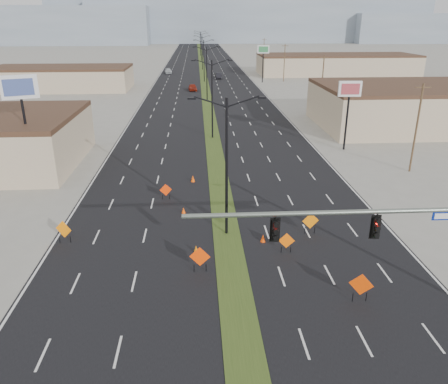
{
  "coord_description": "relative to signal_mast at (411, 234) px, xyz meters",
  "views": [
    {
      "loc": [
        -1.95,
        -16.79,
        14.79
      ],
      "look_at": [
        -0.17,
        12.29,
        3.2
      ],
      "focal_mm": 35.0,
      "sensor_mm": 36.0,
      "label": 1
    }
  ],
  "objects": [
    {
      "name": "utility_pole_3",
      "position": [
        11.44,
        128.0,
        -0.12
      ],
      "size": [
        1.6,
        0.2,
        9.0
      ],
      "color": "#4C3823",
      "rests_on": "ground"
    },
    {
      "name": "streetlight_5",
      "position": [
        -8.56,
        150.0,
        0.63
      ],
      "size": [
        5.15,
        0.24,
        10.02
      ],
      "color": "black",
      "rests_on": "ground"
    },
    {
      "name": "streetlight_2",
      "position": [
        -8.56,
        66.0,
        0.63
      ],
      "size": [
        5.15,
        0.24,
        10.02
      ],
      "color": "black",
      "rests_on": "ground"
    },
    {
      "name": "car_mid",
      "position": [
        -4.71,
        99.85,
        -4.08
      ],
      "size": [
        1.68,
        4.38,
        1.43
      ],
      "primitive_type": "imported",
      "rotation": [
        0.0,
        0.0,
        0.04
      ],
      "color": "black",
      "rests_on": "ground"
    },
    {
      "name": "ground",
      "position": [
        -8.56,
        -2.0,
        -4.79
      ],
      "size": [
        600.0,
        600.0,
        0.0
      ],
      "primitive_type": "plane",
      "color": "gray",
      "rests_on": "ground"
    },
    {
      "name": "construction_sign_2",
      "position": [
        -13.42,
        16.93,
        -3.97
      ],
      "size": [
        1.06,
        0.17,
        1.42
      ],
      "rotation": [
        0.0,
        0.0,
        0.12
      ],
      "color": "#FF3705",
      "rests_on": "ground"
    },
    {
      "name": "median_strip",
      "position": [
        -8.56,
        98.0,
        -4.79
      ],
      "size": [
        2.0,
        400.0,
        0.04
      ],
      "primitive_type": "cube",
      "color": "#294017",
      "rests_on": "ground"
    },
    {
      "name": "construction_sign_1",
      "position": [
        -10.56,
        4.86,
        -3.77
      ],
      "size": [
        1.3,
        0.18,
        1.73
      ],
      "rotation": [
        0.0,
        0.0,
        -0.11
      ],
      "color": "#FB3E05",
      "rests_on": "ground"
    },
    {
      "name": "road_surface",
      "position": [
        -8.56,
        98.0,
        -4.79
      ],
      "size": [
        25.0,
        400.0,
        0.02
      ],
      "primitive_type": "cube",
      "color": "black",
      "rests_on": "ground"
    },
    {
      "name": "construction_sign_3",
      "position": [
        -2.41,
        9.64,
        -3.81
      ],
      "size": [
        1.25,
        0.16,
        1.66
      ],
      "rotation": [
        0.0,
        0.0,
        0.1
      ],
      "color": "orange",
      "rests_on": "ground"
    },
    {
      "name": "construction_sign_5",
      "position": [
        -1.67,
        1.23,
        -3.74
      ],
      "size": [
        1.25,
        0.53,
        1.77
      ],
      "rotation": [
        0.0,
        0.0,
        -0.38
      ],
      "color": "#E43E04",
      "rests_on": "ground"
    },
    {
      "name": "car_left",
      "position": [
        -11.4,
        79.28,
        -4.07
      ],
      "size": [
        2.09,
        4.37,
        1.44
      ],
      "primitive_type": "imported",
      "rotation": [
        0.0,
        0.0,
        0.09
      ],
      "color": "maroon",
      "rests_on": "ground"
    },
    {
      "name": "streetlight_1",
      "position": [
        -8.56,
        38.0,
        0.63
      ],
      "size": [
        5.15,
        0.24,
        10.02
      ],
      "color": "black",
      "rests_on": "ground"
    },
    {
      "name": "construction_sign_0",
      "position": [
        -20.06,
        9.26,
        -3.78
      ],
      "size": [
        1.2,
        0.54,
        1.72
      ],
      "rotation": [
        0.0,
        0.0,
        -0.4
      ],
      "color": "orange",
      "rests_on": "ground"
    },
    {
      "name": "pole_sign_east_far",
      "position": [
        5.9,
        91.84,
        2.38
      ],
      "size": [
        2.91,
        0.72,
        8.84
      ],
      "rotation": [
        0.0,
        0.0,
        -0.13
      ],
      "color": "black",
      "rests_on": "ground"
    },
    {
      "name": "cone_1",
      "position": [
        -10.8,
        7.28,
        -4.52
      ],
      "size": [
        0.43,
        0.43,
        0.55
      ],
      "primitive_type": "cone",
      "rotation": [
        0.0,
        0.0,
        0.43
      ],
      "color": "orange",
      "rests_on": "ground"
    },
    {
      "name": "signal_mast",
      "position": [
        0.0,
        0.0,
        0.0
      ],
      "size": [
        16.3,
        0.6,
        8.0
      ],
      "color": "slate",
      "rests_on": "ground"
    },
    {
      "name": "cone_2",
      "position": [
        -6.06,
        8.52,
        -4.5
      ],
      "size": [
        0.44,
        0.44,
        0.59
      ],
      "primitive_type": "cone",
      "rotation": [
        0.0,
        0.0,
        0.28
      ],
      "color": "#E23C04",
      "rests_on": "ground"
    },
    {
      "name": "streetlight_0",
      "position": [
        -8.56,
        10.0,
        0.63
      ],
      "size": [
        5.15,
        0.24,
        10.02
      ],
      "color": "black",
      "rests_on": "ground"
    },
    {
      "name": "streetlight_6",
      "position": [
        -8.56,
        178.0,
        0.63
      ],
      "size": [
        5.15,
        0.24,
        10.02
      ],
      "color": "black",
      "rests_on": "ground"
    },
    {
      "name": "streetlight_3",
      "position": [
        -8.56,
        94.0,
        0.63
      ],
      "size": [
        5.15,
        0.24,
        10.02
      ],
      "color": "black",
      "rests_on": "ground"
    },
    {
      "name": "utility_pole_0",
      "position": [
        11.44,
        23.0,
        -0.12
      ],
      "size": [
        1.6,
        0.2,
        9.0
      ],
      "color": "#4C3823",
      "rests_on": "ground"
    },
    {
      "name": "car_far",
      "position": [
        -18.67,
        112.47,
        -4.14
      ],
      "size": [
        2.39,
        4.71,
        1.31
      ],
      "primitive_type": "imported",
      "rotation": [
        0.0,
        0.0,
        0.13
      ],
      "color": "#B6BCC0",
      "rests_on": "ground"
    },
    {
      "name": "pole_sign_east_near",
      "position": [
        7.18,
        31.45,
        1.77
      ],
      "size": [
        2.67,
        0.49,
        8.15
      ],
      "rotation": [
        0.0,
        0.0,
        -0.04
      ],
      "color": "black",
      "rests_on": "ground"
    },
    {
      "name": "cone_0",
      "position": [
        -11.81,
        13.78,
        -4.52
      ],
      "size": [
        0.42,
        0.42,
        0.54
      ],
      "primitive_type": "cone",
      "rotation": [
        0.0,
        0.0,
        0.36
      ],
      "color": "#FF4C05",
      "rests_on": "ground"
    },
    {
      "name": "mesa_west",
      "position": [
        -128.56,
        278.0,
        6.21
      ],
      "size": [
        180.0,
        50.0,
        22.0
      ],
      "primitive_type": "cube",
      "color": "gray",
      "rests_on": "ground"
    },
    {
      "name": "streetlight_4",
      "position": [
        -8.56,
        122.0,
        0.63
      ],
      "size": [
        5.15,
        0.24,
        10.02
      ],
      "color": "black",
      "rests_on": "ground"
    },
    {
      "name": "cone_3",
      "position": [
        -11.08,
        21.19,
        -4.46
      ],
      "size": [
        0.48,
        0.48,
        0.66
      ],
      "primitive_type": "cone",
      "rotation": [
        0.0,
        0.0,
        0.22
      ],
      "color": "#FF5005",
      "rests_on": "ground"
    },
    {
      "name": "construction_sign_4",
      "position": [
        -4.71,
        6.94,
        -3.94
      ],
      "size": [
        1.09,
        0.16,
        1.46
      ],
      "rotation": [
        0.0,
        0.0,
        -0.11
      ],
      "color": "#FF6005",
      "rests_on": "ground"
    },
    {
      "name": "building_sw_far",
      "position": [
        -40.56,
        83.0,
        -2.54
      ],
      "size": [
        30.0,
        14.0,
        4.5
      ],
      "primitive_type": "cube",
      "color": "tan",
      "rests_on": "ground"
    },
    {
      "name": "building_se_far",
      "position": [
        29.44,
        108.0,
        -2.29
      ],
      "size": [
        44.0,
        16.0,
        5.0
      ],
      "primitive_type": "cube",
      "color": "tan",
      "rests_on": "ground"
    },
    {
      "name": "pole_sign_west",
      "position": [
        -26.86,
        23.19,
        3.43
      ],
      "size": [
        3.15,
        1.6,
        10.03
      ],
      "rotation": [
        0.0,
        0.0,
        0.4
      ],
      "color": "black",
      "rests_on": "ground"
    },
    {
      "name": "utility_pole_2",
      "position": [
        11.44,
        93.0,
        -0.12
      ],
      "size": [
        1.6,
        0.2,
        9.0
      ],
      "color": "#4C3823",
      "rests_on": "ground"
    },
    {
      "name": "mesa_backdrop",
      "position": [
        -38.56,
        318.0,
        11.21
      ],
      "size": [
        140.0,
        50.0,
        32.0
      ],
      "primitive_type": "cube",
      "color": "gray",
      "rests_on": "ground"
    },
    {
      "name": "utility_pole_1",
      "position": [
        11.44,
        58.0,
        -0.12
      ],
      "size": [
        1.6,
        0.2,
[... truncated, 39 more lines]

